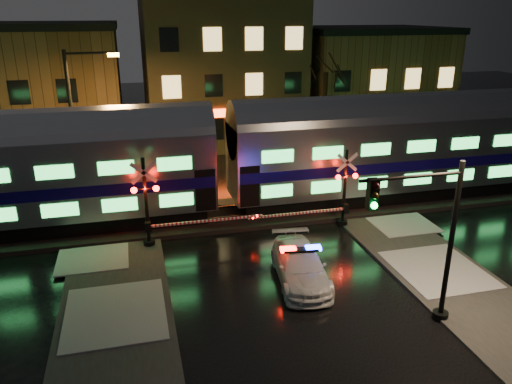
% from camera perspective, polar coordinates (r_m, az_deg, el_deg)
% --- Properties ---
extents(ground, '(120.00, 120.00, 0.00)m').
position_cam_1_polar(ground, '(22.24, 1.42, -7.50)').
color(ground, black).
rests_on(ground, ground).
extents(ballast, '(90.00, 4.20, 0.24)m').
position_cam_1_polar(ballast, '(26.59, -1.47, -2.44)').
color(ballast, black).
rests_on(ballast, ground).
extents(sidewalk_left, '(4.00, 20.00, 0.12)m').
position_cam_1_polar(sidewalk_left, '(16.55, -15.87, -18.98)').
color(sidewalk_left, '#2D2D2D').
rests_on(sidewalk_left, ground).
extents(sidewalk_right, '(4.00, 20.00, 0.12)m').
position_cam_1_polar(sidewalk_right, '(20.34, 24.75, -12.17)').
color(sidewalk_right, '#2D2D2D').
rests_on(sidewalk_right, ground).
extents(building_left, '(14.00, 10.00, 9.00)m').
position_cam_1_polar(building_left, '(42.08, -24.94, 10.31)').
color(building_left, brown).
rests_on(building_left, ground).
extents(building_mid, '(12.00, 11.00, 11.50)m').
position_cam_1_polar(building_mid, '(42.37, -4.24, 13.83)').
color(building_mid, brown).
rests_on(building_mid, ground).
extents(building_right, '(12.00, 10.00, 8.50)m').
position_cam_1_polar(building_right, '(46.16, 12.39, 12.06)').
color(building_right, brown).
rests_on(building_right, ground).
extents(train, '(51.00, 3.12, 5.92)m').
position_cam_1_polar(train, '(25.31, -3.95, 4.18)').
color(train, black).
rests_on(train, ballast).
extents(police_car, '(2.44, 4.83, 1.50)m').
position_cam_1_polar(police_car, '(20.23, 5.07, -8.37)').
color(police_car, silver).
rests_on(police_car, ground).
extents(crossing_signal_right, '(5.64, 0.65, 3.99)m').
position_cam_1_polar(crossing_signal_right, '(24.88, 9.37, -0.54)').
color(crossing_signal_right, black).
rests_on(crossing_signal_right, ground).
extents(crossing_signal_left, '(6.02, 0.67, 4.27)m').
position_cam_1_polar(crossing_signal_left, '(22.93, -11.49, -2.17)').
color(crossing_signal_left, black).
rests_on(crossing_signal_left, ground).
extents(traffic_light, '(3.77, 0.69, 5.84)m').
position_cam_1_polar(traffic_light, '(17.36, 19.02, -5.54)').
color(traffic_light, black).
rests_on(traffic_light, ground).
extents(streetlight, '(2.82, 0.29, 8.42)m').
position_cam_1_polar(streetlight, '(28.63, -19.68, 7.95)').
color(streetlight, black).
rests_on(streetlight, ground).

